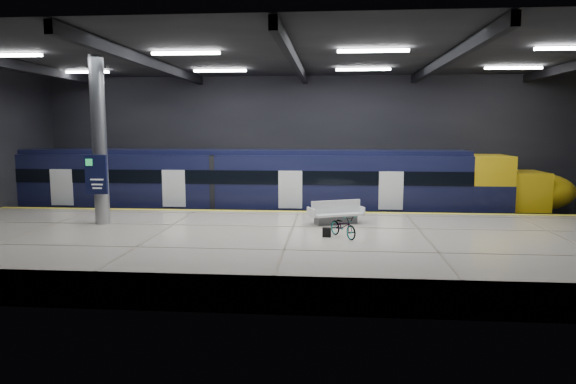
# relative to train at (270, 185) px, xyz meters

# --- Properties ---
(ground) EXTENTS (30.00, 30.00, 0.00)m
(ground) POSITION_rel_train_xyz_m (1.73, -5.50, -2.06)
(ground) COLOR black
(ground) RESTS_ON ground
(room_shell) EXTENTS (30.10, 16.10, 8.05)m
(room_shell) POSITION_rel_train_xyz_m (1.73, -5.49, 3.66)
(room_shell) COLOR black
(room_shell) RESTS_ON ground
(platform) EXTENTS (30.00, 11.00, 1.10)m
(platform) POSITION_rel_train_xyz_m (1.73, -8.00, -1.51)
(platform) COLOR beige
(platform) RESTS_ON ground
(safety_strip) EXTENTS (30.00, 0.40, 0.01)m
(safety_strip) POSITION_rel_train_xyz_m (1.73, -2.75, -0.95)
(safety_strip) COLOR yellow
(safety_strip) RESTS_ON platform
(rails) EXTENTS (30.00, 1.52, 0.16)m
(rails) POSITION_rel_train_xyz_m (1.73, 0.00, -1.98)
(rails) COLOR gray
(rails) RESTS_ON ground
(train) EXTENTS (29.40, 2.84, 3.79)m
(train) POSITION_rel_train_xyz_m (0.00, 0.00, 0.00)
(train) COLOR black
(train) RESTS_ON ground
(bench) EXTENTS (2.43, 1.73, 0.99)m
(bench) POSITION_rel_train_xyz_m (3.46, -5.72, -0.61)
(bench) COLOR #595B60
(bench) RESTS_ON platform
(bicycle) EXTENTS (1.31, 1.62, 0.83)m
(bicycle) POSITION_rel_train_xyz_m (3.71, -8.40, -0.55)
(bicycle) COLOR #99999E
(bicycle) RESTS_ON platform
(pannier_bag) EXTENTS (0.32, 0.22, 0.35)m
(pannier_bag) POSITION_rel_train_xyz_m (3.11, -8.40, -0.78)
(pannier_bag) COLOR black
(pannier_bag) RESTS_ON platform
(info_column) EXTENTS (0.90, 0.78, 6.90)m
(info_column) POSITION_rel_train_xyz_m (-6.27, -6.52, 2.40)
(info_column) COLOR #9EA0A5
(info_column) RESTS_ON platform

